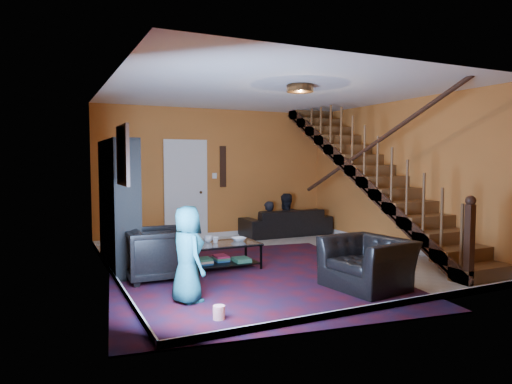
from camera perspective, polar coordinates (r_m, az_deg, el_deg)
floor at (r=7.70m, az=2.30°, el=-8.69°), size 5.50×5.50×0.00m
room at (r=8.43m, az=-10.11°, el=-7.28°), size 5.50×5.50×5.50m
staircase at (r=8.70m, az=14.82°, el=1.95°), size 0.95×5.02×3.18m
bookshelf at (r=7.36m, az=-16.78°, el=-1.83°), size 0.35×1.80×2.00m
door at (r=9.80m, az=-8.76°, el=0.06°), size 0.82×0.05×2.05m
framed_picture at (r=5.82m, az=-16.33°, el=4.43°), size 0.04×0.74×0.74m
wall_hanging at (r=10.06m, az=-4.15°, el=3.19°), size 0.14×0.03×0.90m
ceiling_fixture at (r=6.89m, az=5.53°, el=12.75°), size 0.40×0.40×0.10m
rug at (r=6.65m, az=-0.83°, el=-10.62°), size 4.38×4.85×0.02m
sofa at (r=10.34m, az=3.76°, el=-3.76°), size 2.03×0.81×0.59m
armchair_left at (r=6.61m, az=-12.38°, el=-7.58°), size 0.84×0.82×0.75m
armchair_right at (r=6.22m, az=13.77°, el=-8.70°), size 1.04×1.15×0.67m
person_adult_a at (r=10.20m, az=1.52°, el=-4.60°), size 0.45×0.30×1.23m
person_adult_b at (r=10.39m, az=3.63°, el=-4.01°), size 0.69×0.55×1.39m
person_child at (r=5.47m, az=-8.57°, el=-7.75°), size 0.46×0.62×1.16m
coffee_table at (r=7.11m, az=-4.16°, el=-7.80°), size 1.10×0.65×0.42m
cup_a at (r=7.17m, az=-6.01°, el=-5.85°), size 0.17×0.17×0.10m
cup_b at (r=7.10m, az=-5.09°, el=-5.98°), size 0.11×0.11×0.09m
bowl at (r=7.24m, az=-2.20°, el=-5.91°), size 0.24×0.24×0.06m
vase at (r=6.85m, az=-16.34°, el=7.23°), size 0.18×0.18×0.19m
popcorn_bucket at (r=4.96m, az=-4.65°, el=-14.78°), size 0.14×0.14×0.15m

